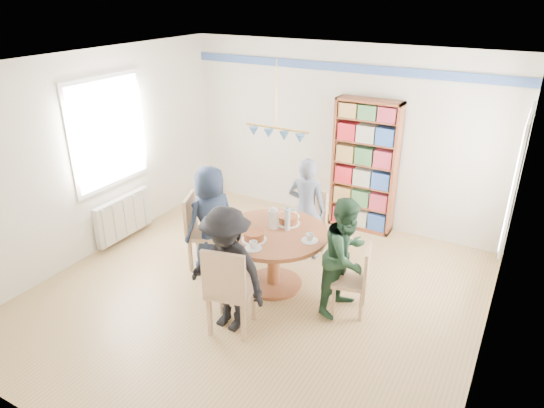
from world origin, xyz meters
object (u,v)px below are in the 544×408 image
Objects in this scene: chair_right at (357,277)px; person_right at (346,256)px; radiator at (124,217)px; person_far at (306,209)px; person_left at (211,219)px; bookshelf at (365,168)px; chair_left at (200,228)px; chair_far at (310,218)px; person_near at (227,270)px; dining_table at (274,246)px; chair_near at (228,287)px.

chair_right is 0.26m from person_right.
person_far is (2.52, 0.85, 0.36)m from radiator.
person_right reaches higher than chair_right.
bookshelf is (1.29, 2.07, 0.27)m from person_left.
chair_right is at bearing -71.77° from bookshelf.
person_far is 0.72× the size of bookshelf.
person_left is 1.02× the size of person_right.
chair_left is at bearing 29.21° from person_far.
person_right is (3.42, -0.02, 0.34)m from radiator.
bookshelf reaches higher than person_left.
chair_left is at bearing -135.43° from chair_far.
person_right is at bearing 0.88° from chair_left.
bookshelf reaches higher than radiator.
chair_right is 2.23m from bookshelf.
person_near reaches higher than chair_right.
bookshelf reaches higher than chair_far.
radiator is 1.18× the size of chair_right.
person_right is at bearing 46.53° from person_near.
person_near reaches higher than dining_table.
person_near is at bearing -40.49° from chair_left.
person_far is at bearing 90.18° from chair_near.
radiator is 3.44m from person_right.
bookshelf is (1.46, 2.09, 0.42)m from chair_left.
radiator is 3.57m from chair_right.
person_right is at bearing 125.94° from person_far.
person_far reaches higher than chair_far.
bookshelf is at bearing 79.27° from dining_table.
radiator is 3.59m from bookshelf.
person_right is 1.33m from person_near.
chair_near is at bearing -41.28° from chair_left.
person_far reaches higher than dining_table.
radiator is 2.68m from person_far.
chair_right is (2.14, 0.03, -0.08)m from chair_left.
radiator is 0.71× the size of person_left.
dining_table is 0.92× the size of person_far.
radiator is 1.44m from chair_left.
person_left is 2.45m from bookshelf.
chair_near reaches higher than chair_right.
chair_near is 0.74× the size of person_near.
person_near reaches higher than chair_left.
radiator is 0.51× the size of bookshelf.
person_near is 3.01m from bookshelf.
bookshelf is at bearing 55.06° from chair_left.
person_right is 1.25m from person_far.
chair_near is 3.10m from bookshelf.
chair_near is 1.36m from person_left.
radiator is 2.51m from dining_table.
chair_near is 0.74× the size of person_left.
chair_left reaches higher than chair_far.
person_near is at bearing 129.14° from chair_near.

